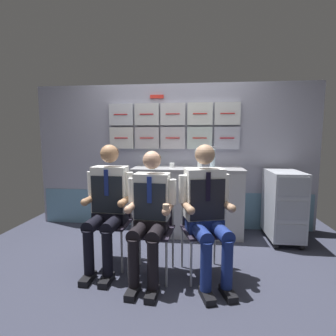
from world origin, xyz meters
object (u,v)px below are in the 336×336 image
object	(u,v)px
folding_chair_right	(201,220)
paper_cup_tan	(172,165)
folding_chair_center	(154,220)
folding_chair_left	(114,213)
crew_member_left	(108,200)
service_trolley	(283,204)
crew_member_right	(207,206)
crew_member_center	(150,210)
sparkling_bottle_green	(213,158)

from	to	relation	value
folding_chair_right	paper_cup_tan	distance (m)	1.19
folding_chair_center	folding_chair_right	distance (m)	0.48
folding_chair_left	crew_member_left	xyz separation A→B (m)	(-0.01, -0.16, 0.18)
folding_chair_center	paper_cup_tan	distance (m)	1.18
folding_chair_right	crew_member_left	bearing A→B (deg)	-178.36
service_trolley	folding_chair_right	xyz separation A→B (m)	(-1.09, -0.88, 0.04)
folding_chair_right	crew_member_right	xyz separation A→B (m)	(0.04, -0.15, 0.19)
service_trolley	crew_member_center	bearing A→B (deg)	-145.17
crew_member_center	folding_chair_right	bearing A→B (deg)	24.52
service_trolley	crew_member_left	bearing A→B (deg)	-156.32
crew_member_center	sparkling_bottle_green	world-z (taller)	sparkling_bottle_green
crew_member_center	sparkling_bottle_green	bearing A→B (deg)	60.83
sparkling_bottle_green	paper_cup_tan	bearing A→B (deg)	172.35
folding_chair_right	crew_member_right	world-z (taller)	crew_member_right
folding_chair_left	sparkling_bottle_green	xyz separation A→B (m)	(1.13, 0.82, 0.56)
sparkling_bottle_green	service_trolley	bearing A→B (deg)	-4.57
service_trolley	folding_chair_right	size ratio (longest dim) A/B	1.08
service_trolley	paper_cup_tan	distance (m)	1.57
crew_member_center	service_trolley	bearing A→B (deg)	34.83
crew_member_center	sparkling_bottle_green	size ratio (longest dim) A/B	4.11
folding_chair_center	crew_member_right	size ratio (longest dim) A/B	0.66
crew_member_left	folding_chair_right	xyz separation A→B (m)	(0.97, 0.03, -0.18)
crew_member_center	folding_chair_right	size ratio (longest dim) A/B	1.44
crew_member_center	folding_chair_left	bearing A→B (deg)	143.19
crew_member_left	paper_cup_tan	xyz separation A→B (m)	(0.58, 1.05, 0.26)
folding_chair_left	sparkling_bottle_green	bearing A→B (deg)	35.92
crew_member_center	paper_cup_tan	size ratio (longest dim) A/B	18.54
folding_chair_center	crew_member_center	distance (m)	0.22
paper_cup_tan	crew_member_left	bearing A→B (deg)	-118.63
crew_member_left	sparkling_bottle_green	xyz separation A→B (m)	(1.14, 0.98, 0.37)
crew_member_center	crew_member_right	bearing A→B (deg)	7.55
crew_member_center	crew_member_left	bearing A→B (deg)	157.86
crew_member_center	paper_cup_tan	xyz separation A→B (m)	(0.09, 1.25, 0.30)
paper_cup_tan	folding_chair_left	bearing A→B (deg)	-122.48
folding_chair_left	folding_chair_right	xyz separation A→B (m)	(0.97, -0.13, 0.00)
service_trolley	sparkling_bottle_green	size ratio (longest dim) A/B	3.09
service_trolley	folding_chair_center	distance (m)	1.83
folding_chair_center	paper_cup_tan	world-z (taller)	paper_cup_tan
folding_chair_left	crew_member_right	bearing A→B (deg)	-15.74
folding_chair_right	crew_member_right	size ratio (longest dim) A/B	0.66
crew_member_center	paper_cup_tan	bearing A→B (deg)	85.69
service_trolley	crew_member_center	distance (m)	1.93
folding_chair_left	crew_member_right	xyz separation A→B (m)	(1.01, -0.28, 0.19)
crew_member_left	sparkling_bottle_green	size ratio (longest dim) A/B	4.28
crew_member_right	folding_chair_center	bearing A→B (deg)	169.91
folding_chair_center	crew_member_center	size ratio (longest dim) A/B	0.69
folding_chair_left	crew_member_center	size ratio (longest dim) A/B	0.69
crew_member_left	sparkling_bottle_green	distance (m)	1.55
service_trolley	paper_cup_tan	size ratio (longest dim) A/B	13.96
folding_chair_right	crew_member_center	bearing A→B (deg)	-155.48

